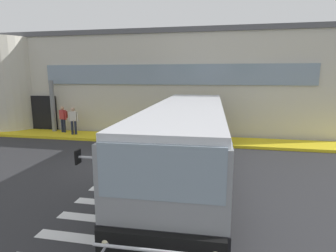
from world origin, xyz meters
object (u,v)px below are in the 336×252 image
at_px(bus_main_foreground, 187,141).
at_px(safety_bollard_yellow, 179,138).
at_px(passenger_by_doorway, 73,120).
at_px(entry_support_column, 53,106).
at_px(passenger_near_column, 63,117).

height_order(bus_main_foreground, safety_bollard_yellow, bus_main_foreground).
xyz_separation_m(bus_main_foreground, passenger_by_doorway, (-7.70, 5.25, -0.25)).
bearing_deg(entry_support_column, safety_bollard_yellow, -11.91).
distance_m(bus_main_foreground, passenger_by_doorway, 9.32).
height_order(passenger_by_doorway, safety_bollard_yellow, passenger_by_doorway).
xyz_separation_m(entry_support_column, passenger_near_column, (0.81, -0.19, -0.68)).
xyz_separation_m(bus_main_foreground, safety_bollard_yellow, (-0.98, 4.14, -0.88)).
height_order(entry_support_column, bus_main_foreground, entry_support_column).
bearing_deg(safety_bollard_yellow, bus_main_foreground, -76.69).
relative_size(passenger_near_column, safety_bollard_yellow, 1.86).
xyz_separation_m(bus_main_foreground, passenger_near_column, (-8.71, 5.76, -0.22)).
relative_size(entry_support_column, passenger_by_doorway, 1.97).
bearing_deg(entry_support_column, passenger_near_column, -13.00).
bearing_deg(safety_bollard_yellow, entry_support_column, 168.09).
distance_m(entry_support_column, passenger_by_doorway, 2.07).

